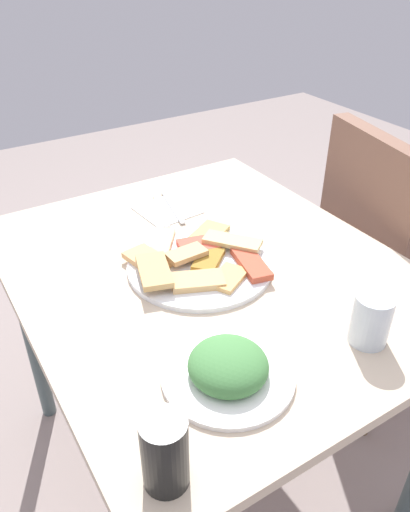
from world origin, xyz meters
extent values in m
plane|color=gray|center=(0.00, 0.00, 0.00)|extent=(6.00, 6.00, 0.00)
cube|color=beige|center=(0.00, 0.00, 0.72)|extent=(1.01, 0.84, 0.02)
cylinder|color=#435354|center=(-0.44, -0.36, 0.35)|extent=(0.04, 0.04, 0.71)
cylinder|color=#435354|center=(-0.44, 0.36, 0.35)|extent=(0.04, 0.04, 0.71)
cube|color=brown|center=(0.03, 0.72, 0.45)|extent=(0.50, 0.50, 0.06)
cube|color=brown|center=(-0.01, 0.53, 0.71)|extent=(0.40, 0.14, 0.46)
cylinder|color=brown|center=(-0.11, 0.94, 0.21)|extent=(0.03, 0.03, 0.42)
cylinder|color=brown|center=(0.18, 0.49, 0.21)|extent=(0.03, 0.03, 0.42)
cylinder|color=brown|center=(-0.19, 0.57, 0.21)|extent=(0.03, 0.03, 0.42)
cylinder|color=white|center=(-0.01, -0.02, 0.74)|extent=(0.33, 0.33, 0.01)
cube|color=#DE513E|center=(-0.07, 0.01, 0.75)|extent=(0.09, 0.11, 0.01)
cube|color=#E7B16E|center=(0.06, -0.06, 0.75)|extent=(0.10, 0.13, 0.01)
cube|color=tan|center=(-0.03, -0.04, 0.76)|extent=(0.05, 0.09, 0.01)
cube|color=#E0C382|center=(-0.02, 0.08, 0.76)|extent=(0.14, 0.12, 0.01)
cube|color=#F2C38A|center=(-0.13, -0.05, 0.75)|extent=(0.12, 0.11, 0.01)
cube|color=#C44E35|center=(0.06, 0.07, 0.75)|extent=(0.14, 0.08, 0.02)
cube|color=tan|center=(-0.01, -0.13, 0.76)|extent=(0.14, 0.10, 0.01)
cube|color=#E8AA68|center=(-0.08, -0.12, 0.75)|extent=(0.12, 0.08, 0.01)
cube|color=olive|center=(0.00, 0.00, 0.75)|extent=(0.10, 0.11, 0.01)
cube|color=#DAB461|center=(-0.10, 0.06, 0.75)|extent=(0.11, 0.13, 0.01)
cube|color=#E9AE63|center=(0.08, 0.00, 0.75)|extent=(0.10, 0.11, 0.01)
cylinder|color=white|center=(0.30, -0.15, 0.74)|extent=(0.23, 0.23, 0.01)
ellipsoid|color=#478544|center=(0.30, -0.15, 0.76)|extent=(0.18, 0.18, 0.06)
cylinder|color=black|center=(0.42, -0.33, 0.79)|extent=(0.09, 0.09, 0.12)
cylinder|color=silver|center=(0.36, 0.12, 0.78)|extent=(0.07, 0.07, 0.10)
cube|color=white|center=(-0.29, 0.05, 0.73)|extent=(0.16, 0.16, 0.00)
cube|color=silver|center=(-0.29, 0.03, 0.74)|extent=(0.19, 0.07, 0.00)
cube|color=silver|center=(-0.29, 0.07, 0.74)|extent=(0.19, 0.06, 0.00)
camera|label=1|loc=(0.81, -0.51, 1.39)|focal=35.26mm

